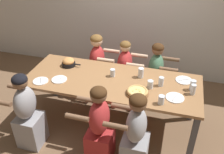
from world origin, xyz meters
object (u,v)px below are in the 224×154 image
diner_near_center (99,129)px  diner_far_midleft (98,68)px  empty_plate_a (175,98)px  drinking_glass_g (193,86)px  diner_far_center (125,74)px  drinking_glass_a (150,85)px  empty_plate_c (41,81)px  drinking_glass_f (161,100)px  pizza_board_main (137,92)px  drinking_glass_c (193,90)px  drinking_glass_b (113,73)px  diner_far_midright (155,77)px  diner_near_midright (135,136)px  empty_plate_d (59,79)px  diner_near_left (27,114)px  empty_plate_b (184,80)px  drinking_glass_d (141,73)px  drinking_glass_e (161,82)px

diner_near_center → diner_far_midleft: bearing=19.5°
empty_plate_a → drinking_glass_g: drinking_glass_g is taller
empty_plate_a → diner_far_center: 1.26m
drinking_glass_a → drinking_glass_g: 0.55m
empty_plate_c → diner_far_midleft: size_ratio=0.19×
drinking_glass_f → drinking_glass_g: size_ratio=0.80×
diner_far_midleft → diner_far_center: (0.48, -0.00, -0.04)m
pizza_board_main → drinking_glass_g: (0.68, 0.28, 0.03)m
drinking_glass_c → diner_near_center: 1.28m
empty_plate_c → drinking_glass_a: bearing=9.8°
drinking_glass_b → diner_far_center: 0.69m
diner_near_center → drinking_glass_g: bearing=-54.1°
empty_plate_a → diner_far_midright: 0.99m
drinking_glass_b → diner_far_center: diner_far_center is taller
drinking_glass_b → drinking_glass_f: (0.74, -0.44, 0.00)m
drinking_glass_a → diner_near_midright: bearing=-94.9°
empty_plate_d → diner_near_midright: size_ratio=0.19×
diner_near_left → diner_far_center: 1.71m
pizza_board_main → drinking_glass_a: 0.22m
diner_near_left → diner_near_center: 1.01m
empty_plate_b → diner_far_center: size_ratio=0.21×
pizza_board_main → drinking_glass_d: size_ratio=2.05×
drinking_glass_a → drinking_glass_f: size_ratio=0.99×
empty_plate_a → empty_plate_c: size_ratio=1.10×
drinking_glass_b → diner_near_center: diner_near_center is taller
diner_far_midright → drinking_glass_b: bearing=-43.2°
diner_far_midleft → drinking_glass_f: bearing=48.6°
drinking_glass_f → diner_near_midright: diner_near_midright is taller
empty_plate_c → drinking_glass_d: bearing=20.4°
empty_plate_c → drinking_glass_b: 1.01m
diner_near_center → diner_far_midright: bearing=-19.9°
empty_plate_a → drinking_glass_g: 0.32m
empty_plate_d → diner_near_center: (0.75, -0.50, -0.28)m
diner_near_midright → drinking_glass_d: bearing=7.4°
diner_far_midright → diner_near_center: size_ratio=0.98×
diner_near_midright → diner_far_midleft: size_ratio=0.99×
empty_plate_b → diner_near_center: size_ratio=0.20×
empty_plate_a → diner_far_midright: bearing=111.2°
drinking_glass_f → diner_far_midleft: size_ratio=0.10×
pizza_board_main → drinking_glass_f: bearing=-20.9°
drinking_glass_e → diner_far_midright: 0.75m
empty_plate_d → diner_far_midleft: 0.97m
diner_near_midright → empty_plate_c: bearing=74.8°
drinking_glass_f → diner_far_midright: 1.11m
drinking_glass_a → empty_plate_b: bearing=35.7°
empty_plate_b → drinking_glass_e: 0.37m
empty_plate_b → drinking_glass_d: 0.61m
diner_near_left → diner_near_midright: diner_near_left is taller
drinking_glass_b → empty_plate_b: bearing=9.1°
empty_plate_a → empty_plate_d: same height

